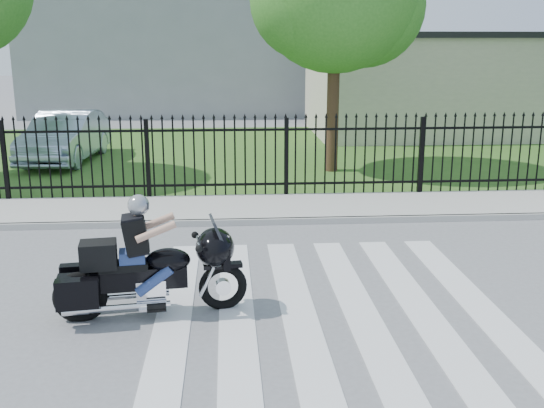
{
  "coord_description": "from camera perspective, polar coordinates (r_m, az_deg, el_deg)",
  "views": [
    {
      "loc": [
        -1.28,
        -7.64,
        3.4
      ],
      "look_at": [
        -0.62,
        1.69,
        1.0
      ],
      "focal_mm": 42.0,
      "sensor_mm": 36.0,
      "label": 1
    }
  ],
  "objects": [
    {
      "name": "ground",
      "position": [
        8.46,
        5.06,
        -9.36
      ],
      "size": [
        120.0,
        120.0,
        0.0
      ],
      "primitive_type": "plane",
      "color": "slate",
      "rests_on": "ground"
    },
    {
      "name": "crosswalk",
      "position": [
        8.46,
        5.07,
        -9.33
      ],
      "size": [
        5.0,
        5.5,
        0.01
      ],
      "primitive_type": null,
      "color": "silver",
      "rests_on": "ground"
    },
    {
      "name": "sidewalk",
      "position": [
        13.14,
        1.67,
        -0.34
      ],
      "size": [
        40.0,
        2.0,
        0.12
      ],
      "primitive_type": "cube",
      "color": "#ADAAA3",
      "rests_on": "ground"
    },
    {
      "name": "curb",
      "position": [
        12.18,
        2.14,
        -1.54
      ],
      "size": [
        40.0,
        0.12,
        0.12
      ],
      "primitive_type": "cube",
      "color": "#ADAAA3",
      "rests_on": "ground"
    },
    {
      "name": "grass_strip",
      "position": [
        19.97,
        -0.32,
        4.62
      ],
      "size": [
        40.0,
        12.0,
        0.02
      ],
      "primitive_type": "cube",
      "color": "#346121",
      "rests_on": "ground"
    },
    {
      "name": "iron_fence",
      "position": [
        13.93,
        1.29,
        4.06
      ],
      "size": [
        26.0,
        0.04,
        1.8
      ],
      "color": "black",
      "rests_on": "ground"
    },
    {
      "name": "building_low",
      "position": [
        25.11,
        15.46,
        10.12
      ],
      "size": [
        10.0,
        6.0,
        3.5
      ],
      "primitive_type": "cube",
      "color": "beige",
      "rests_on": "ground"
    },
    {
      "name": "building_low_roof",
      "position": [
        25.05,
        15.75,
        14.33
      ],
      "size": [
        10.2,
        6.2,
        0.2
      ],
      "primitive_type": "cube",
      "color": "black",
      "rests_on": "building_low"
    },
    {
      "name": "motorcycle_rider",
      "position": [
        8.19,
        -11.26,
        -5.44
      ],
      "size": [
        2.44,
        0.97,
        1.62
      ],
      "rotation": [
        0.0,
        0.0,
        0.13
      ],
      "color": "black",
      "rests_on": "ground"
    },
    {
      "name": "parked_car",
      "position": [
        19.32,
        -18.03,
        5.76
      ],
      "size": [
        1.87,
        4.46,
        1.43
      ],
      "primitive_type": "imported",
      "rotation": [
        0.0,
        0.0,
        -0.08
      ],
      "color": "#A2B5CC",
      "rests_on": "grass_strip"
    }
  ]
}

